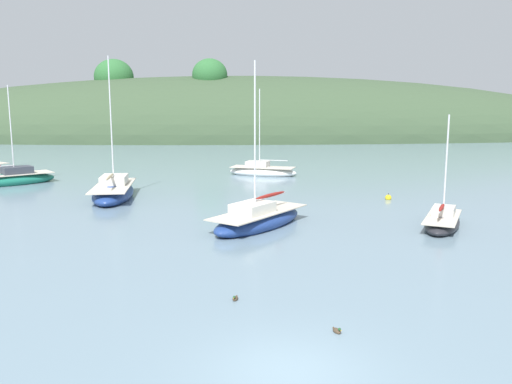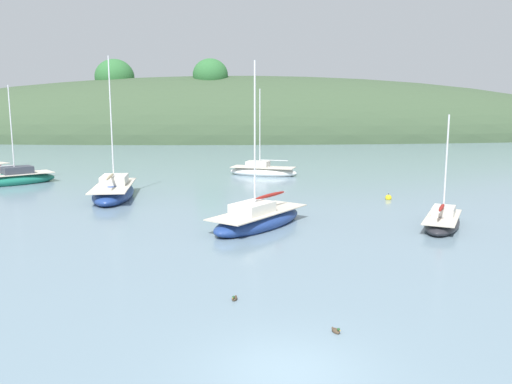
% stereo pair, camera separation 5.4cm
% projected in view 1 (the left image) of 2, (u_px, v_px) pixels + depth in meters
% --- Properties ---
extents(ground_plane, '(400.00, 400.00, 0.00)m').
position_uv_depth(ground_plane, '(290.00, 372.00, 13.14)').
color(ground_plane, slate).
extents(far_shoreline_hill, '(150.00, 36.00, 26.68)m').
position_uv_depth(far_shoreline_hill, '(240.00, 138.00, 102.42)').
color(far_shoreline_hill, '#384C33').
rests_on(far_shoreline_hill, ground).
extents(sailboat_white_near, '(6.26, 7.06, 9.07)m').
position_uv_depth(sailboat_white_near, '(258.00, 219.00, 28.52)').
color(sailboat_white_near, navy).
rests_on(sailboat_white_near, ground).
extents(sailboat_blue_center, '(7.21, 6.32, 8.36)m').
position_uv_depth(sailboat_blue_center, '(11.00, 179.00, 43.57)').
color(sailboat_blue_center, '#196B56').
rests_on(sailboat_blue_center, ground).
extents(sailboat_red_portside, '(3.92, 5.38, 6.24)m').
position_uv_depth(sailboat_red_portside, '(442.00, 221.00, 28.40)').
color(sailboat_red_portside, '#232328').
rests_on(sailboat_red_portside, ground).
extents(sailboat_cream_ketch, '(6.77, 4.15, 8.19)m').
position_uv_depth(sailboat_cream_ketch, '(262.00, 171.00, 49.17)').
color(sailboat_cream_ketch, white).
rests_on(sailboat_cream_ketch, ground).
extents(sailboat_black_sloop, '(3.31, 8.05, 10.14)m').
position_uv_depth(sailboat_black_sloop, '(113.00, 192.00, 37.18)').
color(sailboat_black_sloop, navy).
rests_on(sailboat_black_sloop, ground).
extents(mooring_buoy_outer, '(0.44, 0.44, 0.54)m').
position_uv_depth(mooring_buoy_outer, '(388.00, 198.00, 36.74)').
color(mooring_buoy_outer, yellow).
rests_on(mooring_buoy_outer, ground).
extents(duck_straggler, '(0.26, 0.42, 0.24)m').
position_uv_depth(duck_straggler, '(235.00, 298.00, 17.96)').
color(duck_straggler, '#473828').
rests_on(duck_straggler, ground).
extents(duck_lone_right, '(0.29, 0.41, 0.24)m').
position_uv_depth(duck_lone_right, '(337.00, 331.00, 15.41)').
color(duck_lone_right, '#473828').
rests_on(duck_lone_right, ground).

